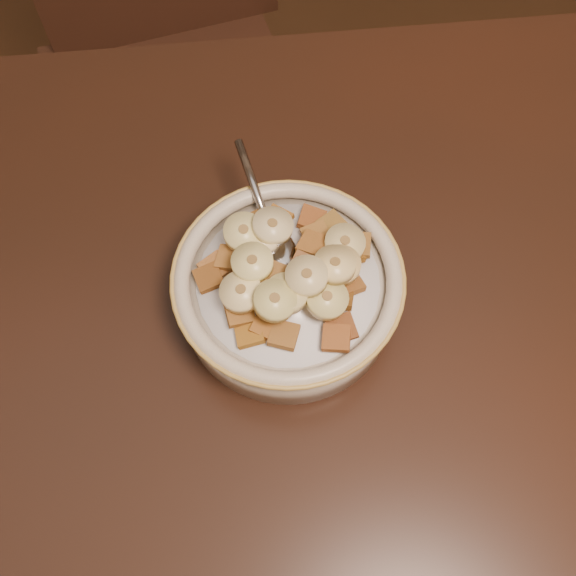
{
  "coord_description": "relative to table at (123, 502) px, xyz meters",
  "views": [
    {
      "loc": [
        0.11,
        -0.09,
        1.23
      ],
      "look_at": [
        0.14,
        0.13,
        0.78
      ],
      "focal_mm": 40.0,
      "sensor_mm": 36.0,
      "label": 1
    }
  ],
  "objects": [
    {
      "name": "cereal_square_18",
      "position": [
        0.09,
        0.15,
        0.07
      ],
      "size": [
        0.03,
        0.03,
        0.01
      ],
      "primitive_type": "cube",
      "rotation": [
        -0.08,
        -0.12,
        2.09
      ],
      "color": "#9D5E33",
      "rests_on": "milk"
    },
    {
      "name": "banana_slice_1",
      "position": [
        0.16,
        0.12,
        0.09
      ],
      "size": [
        0.04,
        0.04,
        0.01
      ],
      "primitive_type": "cylinder",
      "rotation": [
        -0.03,
        0.07,
        2.93
      ],
      "color": "#D3B87D",
      "rests_on": "milk"
    },
    {
      "name": "cereal_square_4",
      "position": [
        0.18,
        0.09,
        0.07
      ],
      "size": [
        0.02,
        0.02,
        0.01
      ],
      "primitive_type": "cube",
      "rotation": [
        -0.18,
        -0.18,
        1.73
      ],
      "color": "brown",
      "rests_on": "milk"
    },
    {
      "name": "cereal_square_11",
      "position": [
        0.17,
        0.15,
        0.08
      ],
      "size": [
        0.03,
        0.03,
        0.01
      ],
      "primitive_type": "cube",
      "rotation": [
        0.04,
        0.14,
        2.55
      ],
      "color": "#9B5924",
      "rests_on": "milk"
    },
    {
      "name": "cereal_square_13",
      "position": [
        0.13,
        0.19,
        0.07
      ],
      "size": [
        0.02,
        0.03,
        0.01
      ],
      "primitive_type": "cube",
      "rotation": [
        0.12,
        -0.03,
        0.28
      ],
      "color": "brown",
      "rests_on": "milk"
    },
    {
      "name": "banana_slice_7",
      "position": [
        0.19,
        0.15,
        0.08
      ],
      "size": [
        0.04,
        0.04,
        0.01
      ],
      "primitive_type": "cylinder",
      "rotation": [
        0.1,
        0.06,
        0.33
      ],
      "color": "beige",
      "rests_on": "milk"
    },
    {
      "name": "cereal_square_0",
      "position": [
        0.2,
        0.15,
        0.07
      ],
      "size": [
        0.02,
        0.02,
        0.01
      ],
      "primitive_type": "cube",
      "rotation": [
        -0.1,
        -0.07,
        1.32
      ],
      "color": "brown",
      "rests_on": "milk"
    },
    {
      "name": "cereal_square_10",
      "position": [
        0.18,
        0.11,
        0.07
      ],
      "size": [
        0.03,
        0.03,
        0.01
      ],
      "primitive_type": "cube",
      "rotation": [
        0.25,
        0.04,
        2.82
      ],
      "color": "brown",
      "rests_on": "milk"
    },
    {
      "name": "table",
      "position": [
        0.0,
        0.0,
        0.0
      ],
      "size": [
        1.44,
        0.96,
        0.04
      ],
      "primitive_type": "cube",
      "rotation": [
        0.0,
        0.0,
        -0.05
      ],
      "color": "black",
      "rests_on": "floor"
    },
    {
      "name": "cereal_square_20",
      "position": [
        0.1,
        0.15,
        0.07
      ],
      "size": [
        0.03,
        0.03,
        0.01
      ],
      "primitive_type": "cube",
      "rotation": [
        -0.24,
        -0.06,
        1.2
      ],
      "color": "brown",
      "rests_on": "milk"
    },
    {
      "name": "cereal_bowl",
      "position": [
        0.14,
        0.13,
        0.04
      ],
      "size": [
        0.17,
        0.17,
        0.04
      ],
      "primitive_type": "cylinder",
      "color": "beige",
      "rests_on": "table"
    },
    {
      "name": "banana_slice_8",
      "position": [
        0.13,
        0.1,
        0.09
      ],
      "size": [
        0.03,
        0.03,
        0.01
      ],
      "primitive_type": "cylinder",
      "rotation": [
        -0.04,
        -0.14,
        3.12
      ],
      "color": "#C8C17C",
      "rests_on": "milk"
    },
    {
      "name": "cereal_square_8",
      "position": [
        0.19,
        0.17,
        0.07
      ],
      "size": [
        0.03,
        0.03,
        0.01
      ],
      "primitive_type": "cube",
      "rotation": [
        0.08,
        0.07,
        0.57
      ],
      "color": "brown",
      "rests_on": "milk"
    },
    {
      "name": "cereal_square_19",
      "position": [
        0.13,
        0.13,
        0.08
      ],
      "size": [
        0.03,
        0.03,
        0.01
      ],
      "primitive_type": "cube",
      "rotation": [
        0.24,
        -0.08,
        1.12
      ],
      "color": "brown",
      "rests_on": "milk"
    },
    {
      "name": "banana_slice_4",
      "position": [
        0.11,
        0.12,
        0.08
      ],
      "size": [
        0.03,
        0.03,
        0.01
      ],
      "primitive_type": "cylinder",
      "rotation": [
        0.03,
        -0.12,
        0.09
      ],
      "color": "#E0CF89",
      "rests_on": "milk"
    },
    {
      "name": "cereal_square_2",
      "position": [
        0.14,
        0.19,
        0.07
      ],
      "size": [
        0.03,
        0.03,
        0.01
      ],
      "primitive_type": "cube",
      "rotation": [
        -0.14,
        0.06,
        2.41
      ],
      "color": "brown",
      "rests_on": "milk"
    },
    {
      "name": "banana_slice_11",
      "position": [
        0.14,
        0.17,
        0.09
      ],
      "size": [
        0.04,
        0.04,
        0.02
      ],
      "primitive_type": "cylinder",
      "rotation": [
        0.14,
        0.08,
        1.15
      ],
      "color": "#D2BB88",
      "rests_on": "milk"
    },
    {
      "name": "cereal_square_15",
      "position": [
        0.09,
        0.14,
        0.07
      ],
      "size": [
        0.02,
        0.02,
        0.01
      ],
      "primitive_type": "cube",
      "rotation": [
        0.02,
        -0.16,
        0.23
      ],
      "color": "brown",
      "rests_on": "milk"
    },
    {
      "name": "cereal_square_6",
      "position": [
        0.19,
        0.15,
        0.07
      ],
      "size": [
        0.02,
        0.02,
        0.01
      ],
      "primitive_type": "cube",
      "rotation": [
        0.18,
        0.16,
        1.78
      ],
      "color": "brown",
      "rests_on": "milk"
    },
    {
      "name": "cereal_square_9",
      "position": [
        0.12,
        0.1,
        0.07
      ],
      "size": [
        0.03,
        0.03,
        0.01
      ],
      "primitive_type": "cube",
      "rotation": [
        -0.04,
        -0.15,
        2.58
      ],
      "color": "#945424",
      "rests_on": "milk"
    },
    {
      "name": "banana_slice_10",
      "position": [
        0.12,
        0.14,
        0.09
      ],
      "size": [
        0.04,
        0.04,
        0.01
      ],
      "primitive_type": "cylinder",
      "rotation": [
        -0.03,
        -0.04,
        0.43
      ],
      "color": "#FFF1A0",
      "rests_on": "milk"
    },
    {
      "name": "cereal_square_16",
      "position": [
        0.17,
        0.17,
        0.07
      ],
      "size": [
        0.02,
        0.02,
        0.01
      ],
      "primitive_type": "cube",
      "rotation": [
        -0.13,
        -0.05,
        1.78
      ],
      "color": "brown",
      "rests_on": "milk"
    },
    {
      "name": "milk",
      "position": [
        0.14,
        0.13,
        0.06
      ],
      "size": [
        0.14,
        0.14,
        0.0
      ],
      "primitive_type": "cylinder",
      "color": "white",
      "rests_on": "cereal_bowl"
    },
    {
      "name": "banana_slice_0",
      "position": [
        0.13,
        0.16,
        0.08
      ],
      "size": [
        0.04,
        0.04,
        0.01
      ],
      "primitive_type": "cylinder",
      "rotation": [
        -0.04,
        -0.06,
        0.58
      ],
      "color": "beige",
      "rests_on": "milk"
    },
    {
      "name": "cereal_square_1",
      "position": [
        0.13,
        0.09,
        0.07
      ],
      "size": [
        0.03,
        0.03,
        0.01
      ],
      "primitive_type": "cube",
      "rotation": [
        -0.01,
        0.06,
        1.16
      ],
      "color": "brown",
      "rests_on": "milk"
    },
    {
      "name": "banana_slice_3",
      "position": [
        0.14,
        0.11,
        0.09
      ],
      "size": [
        0.04,
        0.04,
        0.01
      ],
      "primitive_type": "cylinder",
      "rotation": [
        0.04,
        0.11,
        0.93
      ],
      "color": "beige",
      "rests_on": "milk"
    },
    {
      "name": "cereal_square_12",
      "position": [
        0.17,
        0.08,
        0.07
      ],
      "size": [
        0.03,
        0.02,
        0.01
      ],
      "primitive_type": "cube",
      "rotation": [
        -0.14,
        -0.02,
        1.32
      ],
      "color": "#9D592C",
      "rests_on": "milk"
    },
    {
      "name": "cereal_square_5",
      "position": [
        0.13,
        0.12,
        0.08
      ],
      "size": [
        0.03,
        0.03,
        0.01
      ],
      "primitive_type": "cube",
      "rotation": [
        -0.05,
        -0.04,
        0.56
      ],
      "color": "brown",
      "rests_on": "milk"
    },
    {
      "name": "cereal_square_21",
      "position": [
        0.16,
        0.13,
        0.09
      ],
      "size": [
        0.03,
        0.03,
        0.01
      ],
      "primitive_type": "cube",
      "rotation": [
        0.13,
        -0.13,
        2.58
      ],
      "color": "brown",
      "rests_on": "milk"
    },
    {
      "name": "cereal_square_14",
      "position": [
        0.19,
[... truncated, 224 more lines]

